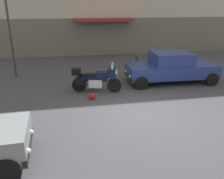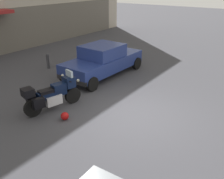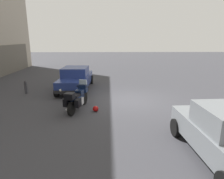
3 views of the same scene
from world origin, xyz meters
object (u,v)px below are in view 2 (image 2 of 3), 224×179
at_px(helmet, 65,116).
at_px(bollard_curbside, 48,60).
at_px(motorcycle, 52,94).
at_px(car_sedan_far, 103,60).

height_order(helmet, bollard_curbside, bollard_curbside).
bearing_deg(helmet, motorcycle, 72.88).
distance_m(car_sedan_far, bollard_curbside, 3.23).
height_order(motorcycle, bollard_curbside, motorcycle).
distance_m(motorcycle, helmet, 1.04).
bearing_deg(car_sedan_far, bollard_curbside, -72.06).
xyz_separation_m(motorcycle, bollard_curbside, (3.05, 3.79, -0.18)).
xyz_separation_m(helmet, bollard_curbside, (3.32, 4.68, 0.30)).
xyz_separation_m(car_sedan_far, bollard_curbside, (-0.90, 3.09, -0.35)).
height_order(car_sedan_far, bollard_curbside, car_sedan_far).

